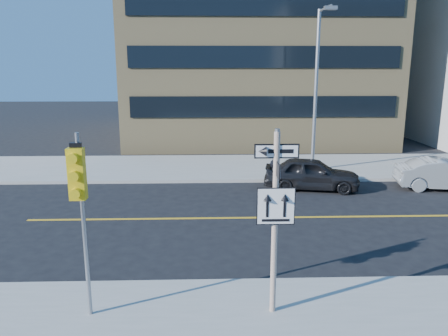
{
  "coord_description": "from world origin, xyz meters",
  "views": [
    {
      "loc": [
        -1.35,
        -11.17,
        5.42
      ],
      "look_at": [
        -0.87,
        4.0,
        1.89
      ],
      "focal_mm": 35.0,
      "sensor_mm": 36.0,
      "label": 1
    }
  ],
  "objects_px": {
    "parked_car_a": "(312,174)",
    "parked_car_b": "(445,174)",
    "traffic_signal": "(79,189)",
    "streetlight_a": "(317,80)",
    "sign_pole": "(275,213)"
  },
  "relations": [
    {
      "from": "sign_pole",
      "to": "parked_car_a",
      "type": "bearing_deg",
      "value": 72.67
    },
    {
      "from": "sign_pole",
      "to": "traffic_signal",
      "type": "height_order",
      "value": "sign_pole"
    },
    {
      "from": "traffic_signal",
      "to": "streetlight_a",
      "type": "xyz_separation_m",
      "value": [
        8.0,
        13.42,
        1.73
      ]
    },
    {
      "from": "parked_car_a",
      "to": "parked_car_b",
      "type": "distance_m",
      "value": 6.01
    },
    {
      "from": "sign_pole",
      "to": "traffic_signal",
      "type": "bearing_deg",
      "value": -177.89
    },
    {
      "from": "parked_car_b",
      "to": "sign_pole",
      "type": "bearing_deg",
      "value": 146.87
    },
    {
      "from": "traffic_signal",
      "to": "parked_car_b",
      "type": "relative_size",
      "value": 0.95
    },
    {
      "from": "sign_pole",
      "to": "streetlight_a",
      "type": "xyz_separation_m",
      "value": [
        4.0,
        13.27,
        2.32
      ]
    },
    {
      "from": "parked_car_a",
      "to": "streetlight_a",
      "type": "distance_m",
      "value": 5.06
    },
    {
      "from": "traffic_signal",
      "to": "parked_car_b",
      "type": "bearing_deg",
      "value": 37.66
    },
    {
      "from": "sign_pole",
      "to": "streetlight_a",
      "type": "height_order",
      "value": "streetlight_a"
    },
    {
      "from": "parked_car_a",
      "to": "streetlight_a",
      "type": "height_order",
      "value": "streetlight_a"
    },
    {
      "from": "traffic_signal",
      "to": "parked_car_a",
      "type": "relative_size",
      "value": 0.95
    },
    {
      "from": "parked_car_a",
      "to": "streetlight_a",
      "type": "relative_size",
      "value": 0.53
    },
    {
      "from": "sign_pole",
      "to": "streetlight_a",
      "type": "distance_m",
      "value": 14.05
    }
  ]
}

